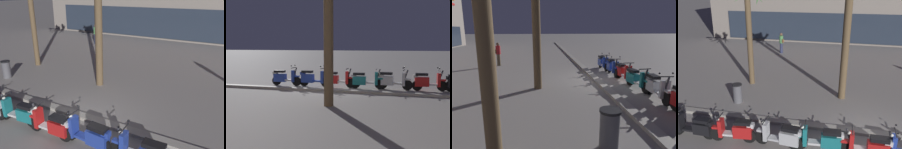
% 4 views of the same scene
% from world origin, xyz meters
% --- Properties ---
extents(ground_plane, '(200.00, 200.00, 0.00)m').
position_xyz_m(ground_plane, '(0.00, 0.00, 0.00)').
color(ground_plane, gray).
extents(curb_strip, '(60.00, 0.36, 0.12)m').
position_xyz_m(curb_strip, '(0.00, 0.39, 0.06)').
color(curb_strip, gray).
rests_on(curb_strip, ground).
extents(scooter_silver_mid_rear, '(1.80, 0.56, 1.17)m').
position_xyz_m(scooter_silver_mid_rear, '(-3.09, -1.15, 0.47)').
color(scooter_silver_mid_rear, black).
rests_on(scooter_silver_mid_rear, ground).
extents(scooter_teal_mid_centre, '(1.80, 0.56, 1.04)m').
position_xyz_m(scooter_teal_mid_centre, '(-1.70, -1.01, 0.45)').
color(scooter_teal_mid_centre, black).
rests_on(scooter_teal_mid_centre, ground).
extents(scooter_red_lead_nearest, '(1.77, 0.56, 1.04)m').
position_xyz_m(scooter_red_lead_nearest, '(-0.17, -1.03, 0.45)').
color(scooter_red_lead_nearest, black).
rests_on(scooter_red_lead_nearest, ground).
extents(scooter_blue_second_in_line, '(1.82, 0.56, 1.17)m').
position_xyz_m(scooter_blue_second_in_line, '(1.20, -0.92, 0.47)').
color(scooter_blue_second_in_line, black).
rests_on(scooter_blue_second_in_line, ground).
extents(scooter_blue_far_back, '(1.75, 0.56, 1.17)m').
position_xyz_m(scooter_blue_far_back, '(2.87, -0.86, 0.46)').
color(scooter_blue_far_back, black).
rests_on(scooter_blue_far_back, ground).
extents(pedestrian_window_shopping, '(0.40, 0.45, 1.70)m').
position_xyz_m(pedestrian_window_shopping, '(4.95, 6.39, 0.91)').
color(pedestrian_window_shopping, brown).
rests_on(pedestrian_window_shopping, ground).
extents(litter_bin, '(0.48, 0.48, 0.95)m').
position_xyz_m(litter_bin, '(-6.15, 1.79, 0.48)').
color(litter_bin, '#56565B').
rests_on(litter_bin, ground).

